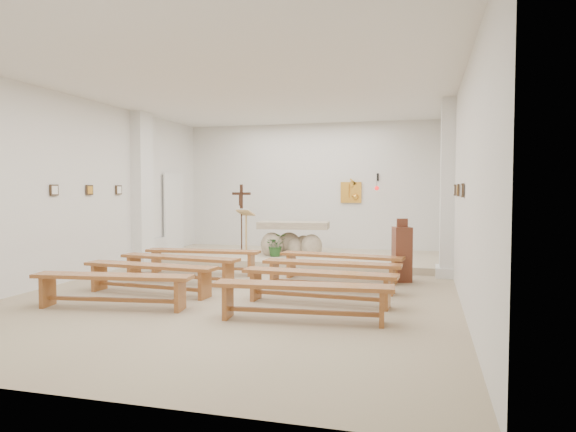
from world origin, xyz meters
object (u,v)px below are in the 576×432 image
(lectern, at_px, (246,231))
(bench_right_second, at_px, (331,269))
(bench_right_third, at_px, (319,280))
(bench_left_front, at_px, (203,256))
(bench_left_fourth, at_px, (113,283))
(altar, at_px, (293,241))
(bench_left_third, at_px, (150,272))
(bench_right_front, at_px, (341,261))
(bench_left_second, at_px, (179,263))
(crucifix_stand, at_px, (241,213))
(donation_pedestal, at_px, (402,254))
(bench_right_fourth, at_px, (303,293))

(lectern, bearing_deg, bench_right_second, -34.93)
(bench_right_second, height_order, bench_right_third, same)
(bench_left_front, distance_m, bench_left_fourth, 3.13)
(altar, height_order, bench_left_fourth, altar)
(bench_left_front, bearing_deg, bench_left_third, -94.18)
(bench_right_front, height_order, bench_left_second, same)
(crucifix_stand, bearing_deg, lectern, -22.68)
(lectern, height_order, bench_left_fourth, lectern)
(donation_pedestal, xyz_separation_m, bench_right_front, (-1.12, -0.19, -0.15))
(donation_pedestal, relative_size, bench_left_third, 0.50)
(bench_right_front, height_order, bench_right_fourth, same)
(lectern, bearing_deg, bench_right_third, -42.14)
(altar, relative_size, bench_left_front, 0.73)
(altar, distance_m, bench_left_front, 2.70)
(bench_right_front, relative_size, bench_right_third, 1.01)
(bench_left_front, relative_size, bench_left_second, 1.00)
(donation_pedestal, distance_m, bench_right_second, 1.67)
(bench_right_second, bearing_deg, bench_right_front, 92.04)
(lectern, distance_m, bench_right_fourth, 6.16)
(altar, xyz_separation_m, bench_left_front, (-1.28, -2.38, -0.11))
(bench_right_second, height_order, bench_left_fourth, same)
(lectern, relative_size, bench_right_fourth, 0.46)
(lectern, relative_size, crucifix_stand, 0.65)
(bench_right_third, bearing_deg, bench_right_fourth, -86.97)
(bench_right_third, bearing_deg, lectern, 124.82)
(lectern, xyz_separation_m, bench_right_fourth, (2.76, -5.50, -0.32))
(bench_left_front, bearing_deg, altar, 57.56)
(altar, height_order, bench_right_fourth, altar)
(lectern, height_order, bench_left_front, lectern)
(bench_right_front, distance_m, bench_left_third, 3.53)
(bench_left_second, relative_size, bench_right_second, 1.01)
(donation_pedestal, distance_m, bench_left_front, 3.97)
(bench_left_third, bearing_deg, bench_right_fourth, -15.76)
(bench_left_second, bearing_deg, donation_pedestal, 23.70)
(donation_pedestal, xyz_separation_m, bench_left_fourth, (-3.96, -3.32, -0.15))
(bench_left_second, xyz_separation_m, bench_right_third, (2.84, -1.04, 0.00))
(donation_pedestal, height_order, bench_left_front, donation_pedestal)
(bench_right_front, bearing_deg, lectern, 146.69)
(bench_right_second, height_order, bench_left_third, same)
(altar, distance_m, bench_left_third, 4.65)
(donation_pedestal, xyz_separation_m, bench_left_front, (-3.96, -0.19, -0.15))
(lectern, height_order, bench_left_second, lectern)
(bench_right_third, xyz_separation_m, bench_left_fourth, (-2.84, -1.04, 0.00))
(bench_left_front, height_order, bench_right_front, same)
(bench_right_third, bearing_deg, donation_pedestal, 66.80)
(bench_left_third, height_order, bench_right_third, same)
(bench_left_second, xyz_separation_m, bench_left_third, (-0.00, -1.04, 0.00))
(bench_right_fourth, bearing_deg, altar, 101.06)
(donation_pedestal, height_order, bench_left_second, donation_pedestal)
(crucifix_stand, bearing_deg, bench_right_third, -47.59)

